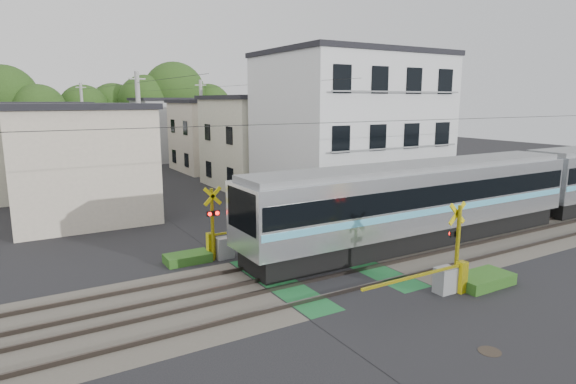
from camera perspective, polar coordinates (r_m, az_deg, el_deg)
ground at (r=18.50m, az=4.27°, el=-9.64°), size 120.00×120.00×0.00m
track_bed at (r=18.49m, az=4.27°, el=-9.54°), size 120.00×120.00×0.14m
commuter_train at (r=29.80m, az=27.53°, el=0.89°), size 35.97×2.80×3.69m
crossing_signal_near at (r=17.37m, az=18.51°, el=-9.09°), size 4.74×0.65×3.09m
crossing_signal_far at (r=20.14m, az=-7.83°, el=-5.86°), size 4.74×0.65×3.09m
apartment_block at (r=30.08m, az=7.37°, el=7.31°), size 10.20×8.36×9.30m
houses_row at (r=41.50m, az=-16.39°, el=5.96°), size 22.07×31.35×6.80m
tree_hill at (r=63.67m, az=-22.46°, el=8.94°), size 40.00×12.11×11.73m
catenary at (r=21.56m, az=17.57°, el=2.96°), size 60.00×5.04×7.00m
utility_poles at (r=38.31m, az=-17.25°, el=6.80°), size 7.90×42.00×8.00m
pedestrian at (r=39.89m, az=-16.98°, el=2.22°), size 0.65×0.49×1.61m
manhole_cover at (r=14.23m, az=22.79°, el=-17.05°), size 0.59×0.59×0.02m
weed_patches at (r=19.38m, az=8.74°, el=-8.20°), size 10.25×8.80×0.40m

